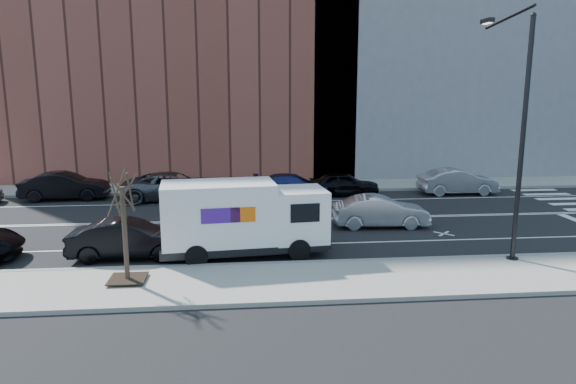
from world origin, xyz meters
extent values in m
plane|color=black|center=(0.00, 0.00, 0.00)|extent=(120.00, 120.00, 0.00)
cube|color=gray|center=(0.00, -8.80, 0.07)|extent=(44.00, 3.60, 0.15)
cube|color=gray|center=(0.00, 8.80, 0.07)|extent=(44.00, 3.60, 0.15)
cube|color=gray|center=(0.00, -7.00, 0.08)|extent=(44.00, 0.25, 0.17)
cube|color=gray|center=(0.00, 7.00, 0.08)|extent=(44.00, 0.25, 0.17)
cube|color=brown|center=(-8.00, 15.60, 11.00)|extent=(26.00, 10.00, 22.00)
cube|color=slate|center=(12.00, 15.60, 13.00)|extent=(20.00, 10.00, 26.00)
cylinder|color=black|center=(7.00, -7.40, 4.50)|extent=(0.18, 0.18, 9.00)
cylinder|color=black|center=(7.00, -7.40, 0.10)|extent=(0.44, 0.44, 0.20)
sphere|color=black|center=(7.00, -7.40, 8.95)|extent=(0.20, 0.20, 0.20)
cylinder|color=black|center=(7.00, -5.70, 9.10)|extent=(0.11, 3.49, 0.48)
cube|color=black|center=(7.00, -4.00, 9.20)|extent=(0.25, 0.80, 0.18)
cube|color=#FFF2CC|center=(7.00, -4.00, 9.10)|extent=(0.18, 0.55, 0.03)
cube|color=black|center=(-7.00, -8.40, 0.23)|extent=(1.20, 1.20, 0.04)
cylinder|color=#382B1E|center=(-7.00, -8.40, 1.75)|extent=(0.16, 0.16, 3.20)
cylinder|color=#382B1E|center=(-6.75, -8.40, 3.15)|extent=(0.06, 0.80, 1.44)
cylinder|color=#382B1E|center=(-6.92, -8.16, 3.15)|extent=(0.81, 0.31, 1.19)
cylinder|color=#382B1E|center=(-7.20, -8.25, 3.15)|extent=(0.58, 0.76, 1.50)
cylinder|color=#382B1E|center=(-7.20, -8.55, 3.15)|extent=(0.47, 0.61, 1.37)
cylinder|color=#382B1E|center=(-6.92, -8.64, 3.15)|extent=(0.72, 0.29, 1.13)
cube|color=black|center=(-3.13, -5.60, 0.46)|extent=(6.49, 2.75, 0.31)
cube|color=white|center=(-0.90, -5.38, 1.58)|extent=(2.24, 2.38, 2.04)
cube|color=black|center=(0.13, -5.27, 1.88)|extent=(0.25, 1.88, 0.97)
cube|color=black|center=(-0.79, -6.48, 1.88)|extent=(1.12, 0.15, 0.71)
cube|color=black|center=(-1.01, -4.27, 1.88)|extent=(1.12, 0.15, 0.71)
cube|color=black|center=(0.09, -5.28, 0.56)|extent=(0.35, 2.04, 0.36)
cube|color=white|center=(-4.04, -5.69, 1.78)|extent=(4.48, 2.65, 2.34)
cube|color=#47198C|center=(-3.93, -6.83, 1.93)|extent=(1.42, 0.16, 0.56)
cube|color=orange|center=(-3.12, -6.75, 1.93)|extent=(0.91, 0.11, 0.56)
cube|color=#47198C|center=(-4.16, -4.56, 1.93)|extent=(1.42, 0.16, 0.56)
cube|color=orange|center=(-3.34, -4.48, 1.93)|extent=(0.91, 0.11, 0.56)
cylinder|color=black|center=(-1.00, -6.41, 0.43)|extent=(0.88, 0.37, 0.86)
cylinder|color=black|center=(-1.20, -4.38, 0.43)|extent=(0.88, 0.37, 0.86)
cylinder|color=black|center=(-4.85, -6.80, 0.43)|extent=(0.88, 0.37, 0.86)
cylinder|color=black|center=(-5.06, -4.77, 0.43)|extent=(0.88, 0.37, 0.86)
imported|color=black|center=(-13.60, 6.10, 0.82)|extent=(5.08, 2.01, 1.65)
imported|color=#4B4C53|center=(-7.11, 5.39, 0.83)|extent=(6.07, 2.99, 1.66)
imported|color=navy|center=(0.00, 5.65, 0.70)|extent=(4.92, 2.14, 1.41)
imported|color=black|center=(3.20, 5.74, 0.74)|extent=(4.46, 2.06, 1.48)
imported|color=#A0A0A5|center=(10.42, 5.50, 0.80)|extent=(4.84, 1.70, 1.60)
imported|color=#B5B6BA|center=(3.44, -1.79, 0.75)|extent=(4.60, 1.81, 1.49)
imported|color=black|center=(-7.50, -5.46, 0.75)|extent=(4.55, 1.59, 1.50)
camera|label=1|loc=(-3.20, -25.06, 6.37)|focal=32.00mm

